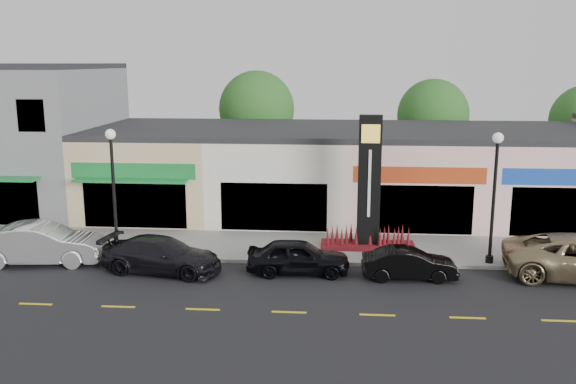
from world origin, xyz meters
name	(u,v)px	position (x,y,z in m)	size (l,w,h in m)	color
ground	(295,281)	(0.00, 0.00, 0.00)	(120.00, 120.00, 0.00)	black
sidewalk	(301,247)	(0.00, 4.35, 0.07)	(52.00, 4.30, 0.15)	gray
curb	(298,262)	(0.00, 2.10, 0.07)	(52.00, 0.20, 0.15)	gray
building_grey_2story	(1,136)	(-18.00, 11.48, 4.14)	(12.00, 10.95, 8.30)	slate
shop_beige	(162,168)	(-8.50, 11.46, 2.40)	(7.00, 10.85, 4.80)	#CBB781
shop_cream	(283,170)	(-1.50, 11.47, 2.40)	(7.00, 10.01, 4.80)	white
shop_pink_w	(407,171)	(5.50, 11.47, 2.40)	(7.00, 10.01, 4.80)	beige
shop_pink_e	(536,173)	(12.50, 11.47, 2.40)	(7.00, 10.01, 4.80)	beige
tree_rear_west	(257,109)	(-4.00, 19.50, 5.22)	(5.20, 5.20, 7.83)	#382619
tree_rear_mid	(433,115)	(8.00, 19.50, 4.88)	(4.80, 4.80, 7.29)	#382619
lamp_west_near	(113,179)	(-8.00, 2.50, 3.48)	(0.44, 0.44, 5.47)	black
lamp_east_near	(495,185)	(8.00, 2.50, 3.48)	(0.44, 0.44, 5.47)	black
pylon_sign	(369,202)	(3.00, 4.20, 2.27)	(4.20, 1.30, 6.00)	#5C0F19
car_white_van	(41,244)	(-10.85, 1.33, 0.86)	(5.22, 1.82, 1.72)	silver
car_dark_sedan	(162,255)	(-5.48, 0.68, 0.71)	(4.92, 2.00, 1.43)	black
car_black_sedan	(298,257)	(0.07, 0.95, 0.70)	(4.13, 1.66, 1.41)	black
car_black_conv	(409,264)	(4.46, 0.69, 0.61)	(3.70, 1.29, 1.22)	black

